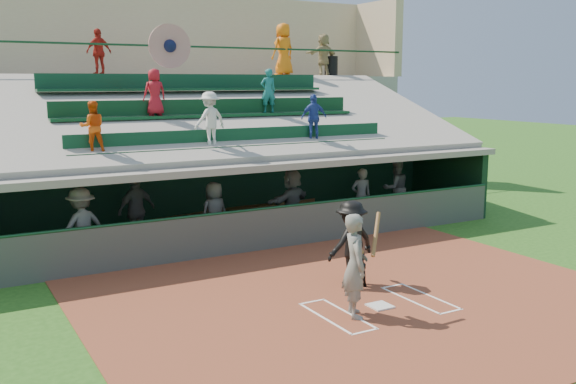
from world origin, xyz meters
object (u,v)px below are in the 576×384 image
catcher (357,264)px  trash_bin (331,66)px  home_plate (380,306)px  batter_at_plate (355,265)px

catcher → trash_bin: 14.04m
home_plate → batter_at_plate: size_ratio=0.22×
batter_at_plate → catcher: 1.78m
batter_at_plate → catcher: size_ratio=1.88×
home_plate → trash_bin: (7.09, 12.69, 4.97)m
home_plate → batter_at_plate: (-0.72, -0.15, 0.98)m
home_plate → catcher: bearing=76.3°
home_plate → catcher: size_ratio=0.41×
home_plate → trash_bin: 15.36m
trash_bin → batter_at_plate: bearing=-121.3°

